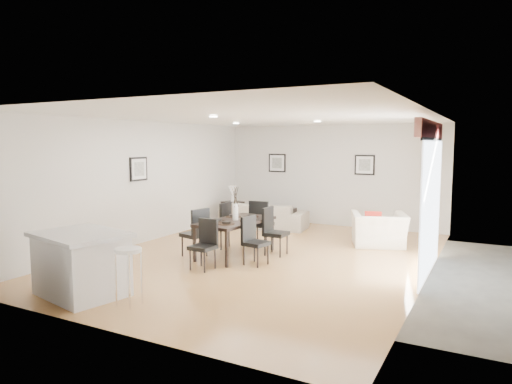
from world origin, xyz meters
The scene contains 26 objects.
ground centered at (0.00, 0.00, 0.00)m, with size 8.00×8.00×0.00m, color #B28A49.
wall_back centered at (0.00, 4.00, 1.35)m, with size 6.00×0.04×2.70m, color beige.
wall_front centered at (0.00, -4.00, 1.35)m, with size 6.00×0.04×2.70m, color beige.
wall_left centered at (-3.00, 0.00, 1.35)m, with size 0.04×8.00×2.70m, color beige.
wall_right centered at (3.00, 0.00, 1.35)m, with size 0.04×8.00×2.70m, color beige.
ceiling centered at (0.00, 0.00, 2.70)m, with size 6.00×8.00×0.02m, color white.
sofa centered at (-1.42, 2.78, 0.33)m, with size 2.25×0.88×0.66m, color #A09181.
armchair centered at (1.74, 2.00, 0.36)m, with size 1.11×0.97×0.72m, color #F0E6CF.
dining_table centered at (-0.56, -0.15, 0.64)m, with size 1.00×1.77×0.71m.
dining_chair_wnear centered at (-1.16, -0.60, 0.53)m, with size 0.52×0.52×0.96m.
dining_chair_wfar centered at (-1.16, 0.28, 0.54)m, with size 0.45×0.45×0.97m.
dining_chair_enear centered at (0.05, -0.57, 0.49)m, with size 0.46×0.46×0.89m.
dining_chair_efar centered at (0.04, 0.27, 0.53)m, with size 0.42×0.42×0.94m.
dining_chair_head centered at (-0.56, -1.21, 0.49)m, with size 0.42×0.42×0.88m.
dining_chair_foot centered at (-0.55, 0.90, 0.55)m, with size 0.48×0.48×0.98m.
vase centered at (-0.56, -0.15, 0.97)m, with size 0.81×1.27×0.67m.
coffee_table centered at (-1.41, 3.34, 0.23)m, with size 1.13×0.68×0.45m, color black.
side_table centered at (-2.41, 2.85, 0.31)m, with size 0.47×0.47×0.63m, color black.
table_lamp centered at (-2.41, 2.85, 0.90)m, with size 0.22×0.22×0.42m.
cushion centered at (1.64, 1.90, 0.59)m, with size 0.35×0.11×0.35m, color #AD2016.
kitchen_island centered at (-1.35, -3.23, 0.47)m, with size 1.51×1.27×0.92m.
bar_stool centered at (-0.44, -3.23, 0.68)m, with size 0.36×0.36×0.79m.
framed_print_back_left centered at (-1.60, 3.97, 1.65)m, with size 0.52×0.04×0.52m.
framed_print_back_right centered at (0.90, 3.97, 1.65)m, with size 0.52×0.04×0.52m.
framed_print_left_wall centered at (-2.97, -0.20, 1.65)m, with size 0.04×0.52×0.52m.
sliding_door centered at (2.96, 0.30, 1.66)m, with size 0.12×2.70×2.57m.
Camera 1 is at (3.91, -7.77, 2.21)m, focal length 32.00 mm.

